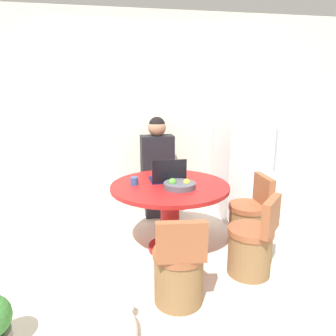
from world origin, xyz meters
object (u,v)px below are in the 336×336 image
chair_right_side (249,220)px  cat (128,325)px  laptop (168,177)px  person_seated (157,164)px  fruit_bowl (179,185)px  chair_near_right_corner (252,247)px  dining_table (170,202)px  chair_near_camera (179,272)px  refrigerator (248,152)px

chair_right_side → cat: chair_right_side is taller
cat → laptop: bearing=-21.3°
person_seated → fruit_bowl: 0.96m
chair_right_side → cat: bearing=-49.9°
fruit_bowl → chair_near_right_corner: bearing=-39.4°
chair_near_right_corner → chair_right_side: size_ratio=1.00×
chair_near_right_corner → cat: 1.32m
dining_table → chair_right_side: (0.88, -0.03, -0.27)m
dining_table → fruit_bowl: fruit_bowl is taller
dining_table → fruit_bowl: size_ratio=3.84×
laptop → cat: (-0.55, -1.27, -0.69)m
chair_near_camera → chair_right_side: size_ratio=1.00×
chair_right_side → person_seated: bearing=-132.5°
cat → chair_right_side: bearing=-49.7°
laptop → cat: 1.55m
chair_near_right_corner → person_seated: bearing=-112.7°
cat → chair_near_camera: bearing=-55.0°
refrigerator → chair_right_side: size_ratio=2.23×
person_seated → laptop: size_ratio=3.73×
person_seated → fruit_bowl: person_seated is taller
dining_table → refrigerator: bearing=32.5°
chair_near_right_corner → fruit_bowl: bearing=-86.2°
dining_table → cat: dining_table is taller
chair_near_right_corner → chair_right_side: bearing=-159.2°
chair_near_camera → fruit_bowl: size_ratio=2.43×
chair_near_camera → chair_right_side: 1.30m
chair_near_camera → laptop: (0.11, 0.99, 0.51)m
person_seated → chair_near_right_corner: bearing=114.0°
refrigerator → person_seated: bearing=176.7°
person_seated → dining_table: bearing=89.7°
dining_table → chair_right_side: size_ratio=1.58×
chair_near_camera → laptop: bearing=-89.2°
refrigerator → chair_near_right_corner: size_ratio=2.23×
chair_right_side → fruit_bowl: 0.96m
chair_near_right_corner → cat: chair_near_right_corner is taller
chair_near_camera → cat: chair_near_camera is taller
refrigerator → chair_right_side: 1.03m
chair_near_right_corner → chair_near_camera: bearing=-27.0°
refrigerator → laptop: size_ratio=4.78×
refrigerator → fruit_bowl: size_ratio=5.43×
chair_near_camera → person_seated: person_seated is taller
chair_near_right_corner → fruit_bowl: (-0.58, 0.47, 0.49)m
dining_table → chair_near_camera: bearing=-97.2°
refrigerator → cat: size_ratio=3.73×
chair_near_camera → fruit_bowl: fruit_bowl is taller
refrigerator → cat: (-1.74, -1.92, -0.78)m
dining_table → person_seated: (0.00, 0.83, 0.20)m
dining_table → chair_near_right_corner: size_ratio=1.58×
refrigerator → chair_near_right_corner: (-0.55, -1.36, -0.59)m
dining_table → chair_right_side: bearing=-1.7°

